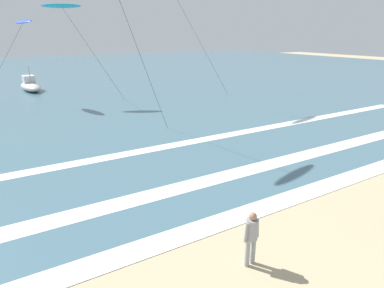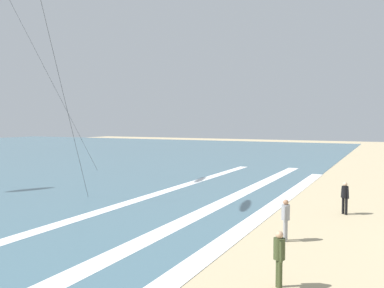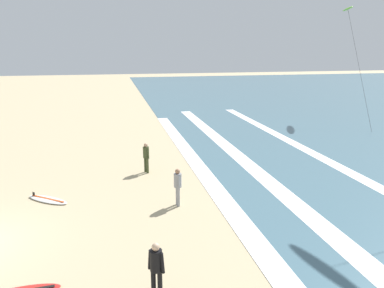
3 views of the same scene
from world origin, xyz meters
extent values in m
cube|color=white|center=(-1.43, 9.52, 0.01)|extent=(39.88, 0.90, 0.01)
cube|color=white|center=(-1.15, 12.34, 0.01)|extent=(46.75, 0.95, 0.01)
cube|color=white|center=(-1.69, 17.07, 0.01)|extent=(45.86, 0.79, 0.01)
cylinder|color=black|center=(3.85, 5.99, 0.41)|extent=(0.13, 0.13, 0.82)
cylinder|color=black|center=(3.72, 5.83, 0.41)|extent=(0.13, 0.13, 0.82)
cylinder|color=black|center=(3.79, 5.91, 1.11)|extent=(0.32, 0.32, 0.58)
cylinder|color=black|center=(3.90, 6.06, 1.08)|extent=(0.15, 0.16, 0.56)
cylinder|color=black|center=(3.67, 5.77, 1.08)|extent=(0.15, 0.16, 0.56)
sphere|color=#DBB28E|center=(3.79, 5.91, 1.49)|extent=(0.21, 0.21, 0.21)
cylinder|color=gray|center=(-2.00, 7.49, 0.41)|extent=(0.13, 0.13, 0.82)
cylinder|color=gray|center=(-1.80, 7.50, 0.41)|extent=(0.13, 0.13, 0.82)
cylinder|color=gray|center=(-1.90, 7.50, 1.11)|extent=(0.32, 0.32, 0.58)
cylinder|color=gray|center=(-2.08, 7.49, 1.08)|extent=(0.14, 0.10, 0.56)
cylinder|color=gray|center=(-1.71, 7.50, 1.08)|extent=(0.14, 0.10, 0.56)
sphere|color=#9E7051|center=(-1.90, 7.50, 1.49)|extent=(0.21, 0.21, 0.21)
cylinder|color=#384223|center=(-6.45, 6.58, 0.41)|extent=(0.13, 0.13, 0.82)
cylinder|color=#384223|center=(-6.28, 6.67, 0.41)|extent=(0.13, 0.13, 0.82)
cylinder|color=#384223|center=(-6.36, 6.63, 1.11)|extent=(0.32, 0.32, 0.58)
cylinder|color=#384223|center=(-6.53, 6.54, 1.08)|extent=(0.16, 0.14, 0.56)
cylinder|color=#384223|center=(-6.20, 6.72, 1.08)|extent=(0.16, 0.14, 0.56)
sphere|color=tan|center=(-6.36, 6.63, 1.49)|extent=(0.21, 0.21, 0.21)
ellipsoid|color=silver|center=(-3.58, 2.11, 0.04)|extent=(1.75, 2.04, 0.09)
cube|color=#D84C19|center=(-3.58, 2.11, 0.09)|extent=(1.16, 1.48, 0.01)
cube|color=black|center=(-4.08, 1.45, 0.17)|extent=(0.09, 0.11, 0.16)
ellipsoid|color=#70C628|center=(-19.41, 26.35, 9.74)|extent=(3.23, 2.06, 0.43)
cylinder|color=#333333|center=(-15.83, 25.52, 4.87)|extent=(7.18, 1.68, 9.75)
camera|label=1|loc=(-6.69, 2.27, 5.91)|focal=29.32mm
camera|label=2|loc=(-17.11, 3.99, 4.59)|focal=37.78mm
camera|label=3|loc=(12.22, 5.01, 6.42)|focal=34.66mm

